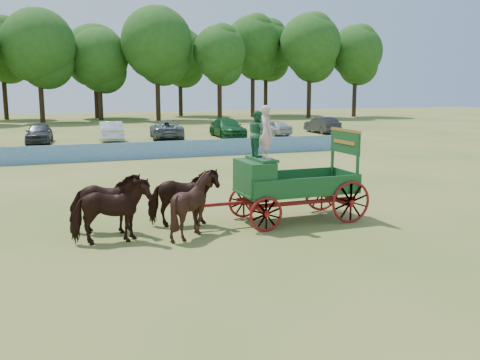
% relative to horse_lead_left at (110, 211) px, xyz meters
% --- Properties ---
extents(ground, '(160.00, 160.00, 0.00)m').
position_rel_horse_lead_left_xyz_m(ground, '(5.84, -0.36, -0.94)').
color(ground, '#9B8546').
rests_on(ground, ground).
extents(horse_lead_left, '(2.25, 1.07, 1.88)m').
position_rel_horse_lead_left_xyz_m(horse_lead_left, '(0.00, 0.00, 0.00)').
color(horse_lead_left, black).
rests_on(horse_lead_left, ground).
extents(horse_lead_right, '(2.41, 1.54, 1.88)m').
position_rel_horse_lead_left_xyz_m(horse_lead_right, '(0.00, 1.10, 0.00)').
color(horse_lead_right, black).
rests_on(horse_lead_right, ground).
extents(horse_wheel_left, '(1.72, 1.54, 1.88)m').
position_rel_horse_lead_left_xyz_m(horse_wheel_left, '(2.40, 0.00, 0.00)').
color(horse_wheel_left, black).
rests_on(horse_wheel_left, ground).
extents(horse_wheel_right, '(2.36, 1.38, 1.88)m').
position_rel_horse_lead_left_xyz_m(horse_wheel_right, '(2.40, 1.10, 0.00)').
color(horse_wheel_right, black).
rests_on(horse_wheel_right, ground).
extents(farm_dray, '(6.00, 2.00, 3.83)m').
position_rel_horse_lead_left_xyz_m(farm_dray, '(5.36, 0.57, 0.70)').
color(farm_dray, maroon).
rests_on(farm_dray, ground).
extents(sponsor_banner, '(26.00, 0.08, 1.05)m').
position_rel_horse_lead_left_xyz_m(sponsor_banner, '(4.84, 17.64, -0.41)').
color(sponsor_banner, '#215FB3').
rests_on(sponsor_banner, ground).
extents(parked_cars, '(45.71, 6.37, 1.64)m').
position_rel_horse_lead_left_xyz_m(parked_cars, '(0.83, 29.77, -0.16)').
color(parked_cars, silver).
rests_on(parked_cars, ground).
extents(treeline, '(87.76, 22.61, 14.61)m').
position_rel_horse_lead_left_xyz_m(treeline, '(2.00, 58.68, 8.41)').
color(treeline, '#382314').
rests_on(treeline, ground).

